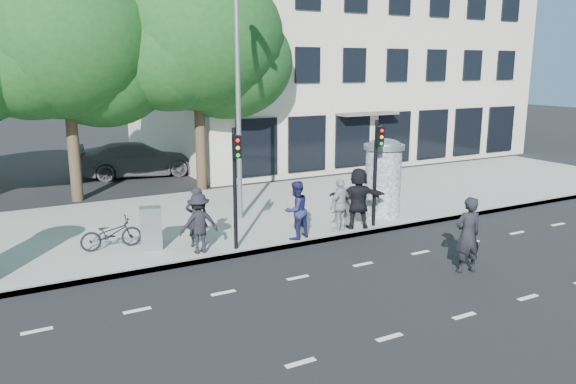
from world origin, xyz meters
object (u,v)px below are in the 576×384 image
street_lamp (239,78)px  car_right (138,159)px  ped_f (358,198)px  ped_e (340,205)px  ad_column_right (383,176)px  ped_d (199,223)px  bicycle (111,234)px  traffic_pole_far (377,162)px  cabinet_right (346,206)px  man_road (468,235)px  traffic_pole_near (235,176)px  ped_b (197,217)px  ped_c (296,210)px  cabinet_left (151,228)px

street_lamp → car_right: 10.78m
ped_f → car_right: ped_f is taller
ped_e → ad_column_right: bearing=-179.0°
ped_d → bicycle: 2.57m
traffic_pole_far → cabinet_right: (-0.63, 0.73, -1.51)m
ped_d → cabinet_right: (5.18, 0.51, -0.26)m
man_road → traffic_pole_near: bearing=-30.2°
traffic_pole_far → man_road: bearing=-93.1°
bicycle → cabinet_right: 7.31m
car_right → ad_column_right: bearing=-148.5°
ped_b → ped_c: size_ratio=0.99×
traffic_pole_far → ped_f: (-0.60, 0.10, -1.11)m
traffic_pole_near → street_lamp: bearing=63.8°
street_lamp → ped_f: bearing=-44.4°
ped_e → ped_b: bearing=-28.7°
ped_c → cabinet_right: 2.35m
street_lamp → ped_b: street_lamp is taller
ad_column_right → traffic_pole_far: traffic_pole_far is taller
traffic_pole_near → ped_c: traffic_pole_near is taller
traffic_pole_far → bicycle: bearing=167.7°
ped_c → car_right: (-1.44, 12.76, -0.21)m
bicycle → street_lamp: bearing=-75.4°
ad_column_right → ped_f: (-1.60, -0.81, -0.42)m
ped_b → ped_e: bearing=179.6°
ad_column_right → bicycle: size_ratio=1.58×
ped_e → car_right: bearing=-96.0°
street_lamp → car_right: (-0.91, 9.98, -3.99)m
ad_column_right → man_road: (-1.22, -5.01, -0.55)m
ped_c → car_right: size_ratio=0.31×
ped_c → cabinet_left: 4.18m
car_right → ped_d: bearing=-179.3°
ped_d → cabinet_right: size_ratio=1.45×
ped_c → car_right: ped_c is taller
ped_d → cabinet_right: bearing=-170.1°
ad_column_right → car_right: ad_column_right is taller
ped_b → cabinet_left: (-1.21, 0.38, -0.26)m
traffic_pole_near → car_right: traffic_pole_near is taller
bicycle → cabinet_right: cabinet_right is taller
traffic_pole_near → ped_f: traffic_pole_near is taller
ped_c → bicycle: bearing=-35.2°
ped_b → cabinet_right: ped_b is taller
street_lamp → ped_d: (-2.41, -2.63, -3.81)m
ped_b → ad_column_right: bearing=-169.9°
cabinet_right → car_right: bearing=105.5°
traffic_pole_near → cabinet_left: size_ratio=2.83×
cabinet_left → traffic_pole_near: bearing=-15.3°
man_road → car_right: bearing=-64.8°
traffic_pole_far → cabinet_left: (-6.88, 1.16, -1.48)m
ad_column_right → ped_e: bearing=-159.7°
ad_column_right → cabinet_left: (-7.88, 0.25, -0.79)m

